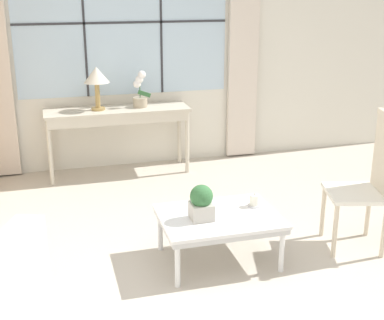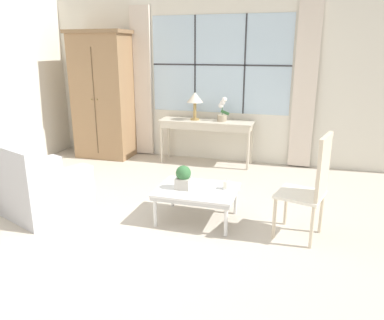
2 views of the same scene
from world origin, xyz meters
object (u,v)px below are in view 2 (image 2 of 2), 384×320
object	(u,v)px
console_table	(206,125)
potted_orchid	(222,111)
pillar_candle	(226,185)
armchair_upholstered	(42,190)
coffee_table	(197,192)
table_lamp	(195,99)
potted_plant_small	(183,177)
side_chair_wooden	(312,183)
armoire	(103,95)

from	to	relation	value
console_table	potted_orchid	bearing A→B (deg)	5.60
pillar_candle	armchair_upholstered	bearing A→B (deg)	-168.82
armchair_upholstered	coffee_table	size ratio (longest dim) A/B	1.21
table_lamp	potted_plant_small	bearing A→B (deg)	-77.13
coffee_table	pillar_candle	xyz separation A→B (m)	(0.32, 0.09, 0.08)
armchair_upholstered	coffee_table	bearing A→B (deg)	10.47
potted_orchid	potted_plant_small	bearing A→B (deg)	-88.88
armchair_upholstered	potted_plant_small	size ratio (longest dim) A/B	4.03
potted_orchid	side_chair_wooden	world-z (taller)	potted_orchid
table_lamp	potted_orchid	world-z (taller)	table_lamp
console_table	table_lamp	distance (m)	0.48
coffee_table	pillar_candle	world-z (taller)	pillar_candle
armchair_upholstered	coffee_table	xyz separation A→B (m)	(1.81, 0.33, 0.05)
potted_orchid	armchair_upholstered	size ratio (longest dim) A/B	0.37
armchair_upholstered	potted_plant_small	xyz separation A→B (m)	(1.66, 0.30, 0.23)
table_lamp	armoire	bearing A→B (deg)	-177.63
console_table	coffee_table	bearing A→B (deg)	-78.28
potted_plant_small	armchair_upholstered	bearing A→B (deg)	-169.67
side_chair_wooden	table_lamp	bearing A→B (deg)	129.38
potted_orchid	coffee_table	world-z (taller)	potted_orchid
console_table	potted_plant_small	size ratio (longest dim) A/B	5.83
armchair_upholstered	side_chair_wooden	distance (m)	3.05
side_chair_wooden	potted_orchid	bearing A→B (deg)	121.41
console_table	armchair_upholstered	world-z (taller)	armchair_upholstered
coffee_table	potted_plant_small	xyz separation A→B (m)	(-0.15, -0.03, 0.18)
console_table	side_chair_wooden	distance (m)	2.82
armoire	side_chair_wooden	world-z (taller)	armoire
table_lamp	pillar_candle	size ratio (longest dim) A/B	4.33
potted_plant_small	pillar_candle	bearing A→B (deg)	14.19
pillar_candle	coffee_table	bearing A→B (deg)	-164.80
potted_orchid	coffee_table	bearing A→B (deg)	-85.04
console_table	armoire	bearing A→B (deg)	-177.93
console_table	pillar_candle	distance (m)	2.25
side_chair_wooden	pillar_candle	world-z (taller)	side_chair_wooden
armoire	coffee_table	world-z (taller)	armoire
pillar_candle	armoire	bearing A→B (deg)	142.30
armoire	potted_plant_small	xyz separation A→B (m)	(2.17, -2.15, -0.58)
armoire	console_table	bearing A→B (deg)	2.07
table_lamp	armchair_upholstered	world-z (taller)	table_lamp
console_table	potted_orchid	xyz separation A→B (m)	(0.26, 0.03, 0.24)
side_chair_wooden	armchair_upholstered	bearing A→B (deg)	-175.36
potted_orchid	pillar_candle	world-z (taller)	potted_orchid
console_table	armchair_upholstered	distance (m)	2.88
armchair_upholstered	pillar_candle	size ratio (longest dim) A/B	10.10
armoire	potted_orchid	bearing A→B (deg)	2.51
armchair_upholstered	armoire	bearing A→B (deg)	101.68
table_lamp	side_chair_wooden	world-z (taller)	table_lamp
pillar_candle	side_chair_wooden	bearing A→B (deg)	-11.03
armoire	side_chair_wooden	xyz separation A→B (m)	(3.53, -2.21, -0.49)
coffee_table	potted_plant_small	bearing A→B (deg)	-167.99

